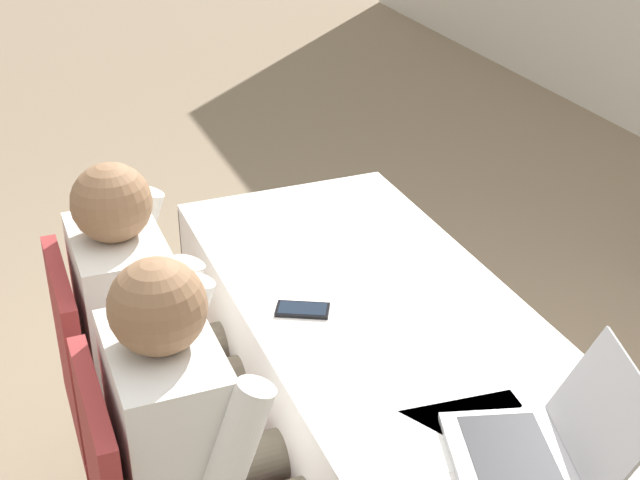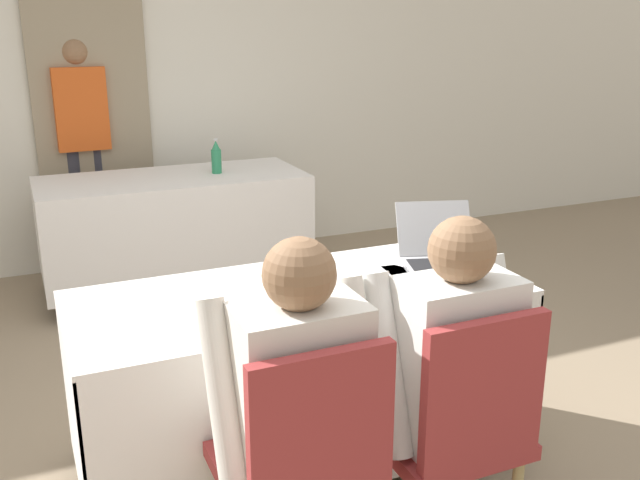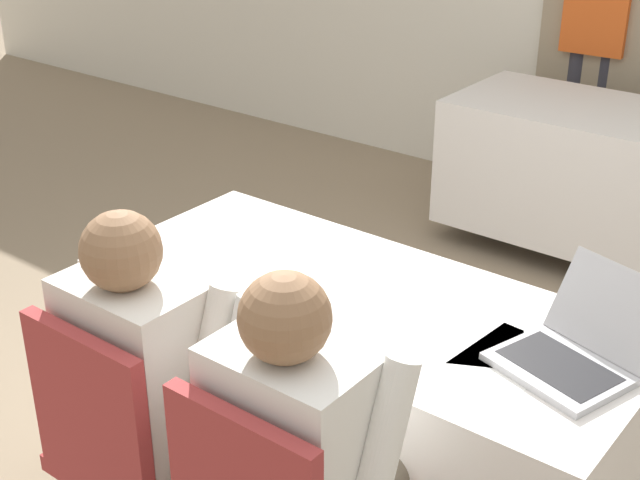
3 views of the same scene
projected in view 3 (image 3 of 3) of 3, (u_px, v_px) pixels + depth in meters
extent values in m
cube|color=white|center=(360.00, 298.00, 2.57)|extent=(1.66, 0.72, 0.02)
cube|color=white|center=(284.00, 448.00, 2.46)|extent=(1.66, 0.01, 0.61)
cube|color=white|center=(420.00, 340.00, 2.96)|extent=(1.66, 0.01, 0.61)
cube|color=white|center=(170.00, 306.00, 3.17)|extent=(0.01, 0.72, 0.61)
cube|color=white|center=(631.00, 117.00, 4.11)|extent=(1.66, 0.72, 0.02)
cube|color=white|center=(592.00, 204.00, 3.99)|extent=(1.66, 0.01, 0.61)
cube|color=white|center=(469.00, 145.00, 4.70)|extent=(0.01, 0.72, 0.61)
cylinder|color=#333333|center=(610.00, 249.00, 4.40)|extent=(0.06, 0.06, 0.11)
cube|color=#B7B7BC|center=(558.00, 369.00, 2.21)|extent=(0.37, 0.32, 0.02)
cube|color=black|center=(559.00, 365.00, 2.21)|extent=(0.31, 0.24, 0.00)
cube|color=#B7B7BC|center=(610.00, 309.00, 2.25)|extent=(0.33, 0.20, 0.21)
cube|color=black|center=(610.00, 309.00, 2.25)|extent=(0.30, 0.17, 0.18)
cube|color=black|center=(293.00, 313.00, 2.47)|extent=(0.13, 0.16, 0.01)
cube|color=#192333|center=(293.00, 312.00, 2.46)|extent=(0.11, 0.14, 0.00)
cube|color=white|center=(313.00, 268.00, 2.73)|extent=(0.25, 0.32, 0.00)
cube|color=white|center=(508.00, 359.00, 2.27)|extent=(0.24, 0.31, 0.00)
cube|color=white|center=(484.00, 337.00, 2.37)|extent=(0.32, 0.36, 0.00)
cylinder|color=tan|center=(166.00, 460.00, 2.75)|extent=(0.04, 0.04, 0.40)
cube|color=#9E3333|center=(158.00, 453.00, 2.43)|extent=(0.44, 0.44, 0.05)
cube|color=#9E3333|center=(89.00, 413.00, 2.18)|extent=(0.40, 0.04, 0.45)
cylinder|color=#665B4C|center=(213.00, 415.00, 2.43)|extent=(0.13, 0.42, 0.13)
cylinder|color=#665B4C|center=(167.00, 392.00, 2.53)|extent=(0.13, 0.42, 0.13)
cylinder|color=#665B4C|center=(260.00, 465.00, 2.69)|extent=(0.10, 0.10, 0.45)
cylinder|color=#665B4C|center=(216.00, 442.00, 2.79)|extent=(0.10, 0.10, 0.45)
cube|color=silver|center=(134.00, 374.00, 2.27)|extent=(0.36, 0.22, 0.52)
cylinder|color=silver|center=(204.00, 394.00, 2.18)|extent=(0.08, 0.26, 0.54)
cylinder|color=silver|center=(93.00, 338.00, 2.41)|extent=(0.08, 0.26, 0.54)
sphere|color=#8C6647|center=(121.00, 251.00, 2.12)|extent=(0.20, 0.20, 0.20)
cylinder|color=#665B4C|center=(307.00, 464.00, 2.25)|extent=(0.13, 0.42, 0.13)
cube|color=white|center=(287.00, 453.00, 1.99)|extent=(0.36, 0.22, 0.52)
cylinder|color=white|center=(375.00, 479.00, 1.90)|extent=(0.08, 0.26, 0.54)
cylinder|color=white|center=(231.00, 407.00, 2.13)|extent=(0.08, 0.26, 0.54)
sphere|color=#8C6647|center=(285.00, 318.00, 1.84)|extent=(0.20, 0.20, 0.20)
cylinder|color=#33333D|center=(571.00, 124.00, 5.01)|extent=(0.12, 0.12, 0.85)
cylinder|color=#33333D|center=(599.00, 130.00, 4.93)|extent=(0.12, 0.12, 0.85)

